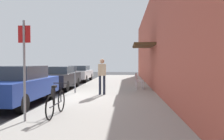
# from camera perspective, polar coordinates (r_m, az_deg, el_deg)

# --- Properties ---
(ground_plane) EXTENTS (60.00, 60.00, 0.00)m
(ground_plane) POSITION_cam_1_polar(r_m,az_deg,el_deg) (10.41, -13.38, -7.24)
(ground_plane) COLOR #2D2D30
(sidewalk_slab) EXTENTS (4.50, 32.00, 0.12)m
(sidewalk_slab) POSITION_cam_1_polar(r_m,az_deg,el_deg) (11.95, -0.08, -5.73)
(sidewalk_slab) COLOR #9E9B93
(sidewalk_slab) RESTS_ON ground_plane
(building_facade) EXTENTS (1.40, 32.00, 5.70)m
(building_facade) POSITION_cam_1_polar(r_m,az_deg,el_deg) (12.00, 11.51, 7.61)
(building_facade) COLOR #BC5442
(building_facade) RESTS_ON ground_plane
(parked_car_0) EXTENTS (1.80, 4.40, 1.51)m
(parked_car_0) POSITION_cam_1_polar(r_m,az_deg,el_deg) (9.37, -22.50, -3.56)
(parked_car_0) COLOR navy
(parked_car_0) RESTS_ON ground_plane
(parked_car_1) EXTENTS (1.80, 4.40, 1.41)m
(parked_car_1) POSITION_cam_1_polar(r_m,az_deg,el_deg) (14.25, -13.18, -1.81)
(parked_car_1) COLOR black
(parked_car_1) RESTS_ON ground_plane
(parked_car_2) EXTENTS (1.80, 4.40, 1.38)m
(parked_car_2) POSITION_cam_1_polar(r_m,az_deg,el_deg) (19.96, -8.27, -0.78)
(parked_car_2) COLOR silver
(parked_car_2) RESTS_ON ground_plane
(parking_meter) EXTENTS (0.12, 0.10, 1.32)m
(parking_meter) POSITION_cam_1_polar(r_m,az_deg,el_deg) (11.46, -9.33, -1.92)
(parking_meter) COLOR slate
(parking_meter) RESTS_ON sidewalk_slab
(street_sign) EXTENTS (0.32, 0.06, 2.60)m
(street_sign) POSITION_cam_1_polar(r_m,az_deg,el_deg) (6.21, -21.31, 1.76)
(street_sign) COLOR gray
(street_sign) RESTS_ON sidewalk_slab
(bicycle_0) EXTENTS (0.46, 1.71, 0.90)m
(bicycle_0) POSITION_cam_1_polar(r_m,az_deg,el_deg) (6.71, -13.96, -8.13)
(bicycle_0) COLOR black
(bicycle_0) RESTS_ON sidewalk_slab
(cafe_chair_0) EXTENTS (0.48, 0.48, 0.87)m
(cafe_chair_0) POSITION_cam_1_polar(r_m,az_deg,el_deg) (12.99, 6.76, -2.63)
(cafe_chair_0) COLOR silver
(cafe_chair_0) RESTS_ON sidewalk_slab
(cafe_chair_1) EXTENTS (0.55, 0.55, 0.87)m
(cafe_chair_1) POSITION_cam_1_polar(r_m,az_deg,el_deg) (13.80, 6.59, -2.37)
(cafe_chair_1) COLOR silver
(cafe_chair_1) RESTS_ON sidewalk_slab
(pedestrian_standing) EXTENTS (0.36, 0.22, 1.70)m
(pedestrian_standing) POSITION_cam_1_polar(r_m,az_deg,el_deg) (10.71, -2.53, -0.91)
(pedestrian_standing) COLOR #232838
(pedestrian_standing) RESTS_ON sidewalk_slab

